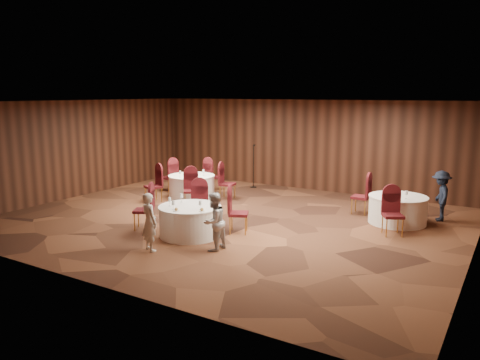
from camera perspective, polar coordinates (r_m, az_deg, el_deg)
The scene contains 15 objects.
ground at distance 12.90m, azimuth -1.23°, elevation -4.86°, with size 12.00×12.00×0.00m, color black.
room_shell at distance 12.52m, azimuth -1.26°, elevation 3.84°, with size 12.00×12.00×12.00m.
table_main at distance 11.47m, azimuth -6.09°, elevation -4.95°, with size 1.53×1.53×0.74m.
table_left at distance 15.66m, azimuth -5.90°, elevation -0.74°, with size 1.54×1.54×0.74m.
table_right at distance 13.17m, azimuth 18.66°, elevation -3.42°, with size 1.52×1.52×0.74m.
chairs_main at distance 12.14m, azimuth -5.68°, elevation -3.46°, with size 2.94×2.14×1.00m.
chairs_left at distance 15.60m, azimuth -6.00°, elevation -0.32°, with size 3.01×3.06×1.00m.
chairs_right at distance 12.93m, azimuth 16.18°, elevation -2.96°, with size 1.91×2.24×1.00m.
tabletop_main at distance 11.17m, azimuth -6.18°, elevation -2.92°, with size 1.11×1.13×0.22m.
tabletop_left at distance 15.58m, azimuth -5.97°, elevation 0.87°, with size 0.84×0.84×0.22m.
tabletop_right at distance 12.77m, azimuth 19.62°, elevation -1.50°, with size 0.08×0.08×0.22m.
mic_stand at distance 17.19m, azimuth 1.64°, elevation 0.62°, with size 0.24×0.24×1.58m.
woman_a at distance 10.46m, azimuth -10.98°, elevation -5.04°, with size 0.47×0.31×1.30m, color silver.
woman_b at distance 10.32m, azimuth -3.20°, elevation -5.10°, with size 0.63×0.49×1.30m, color silver.
man_c at distance 13.78m, azimuth 23.27°, elevation -1.79°, with size 0.89×0.51×1.38m, color black.
Camera 1 is at (6.69, -10.48, 3.43)m, focal length 35.00 mm.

